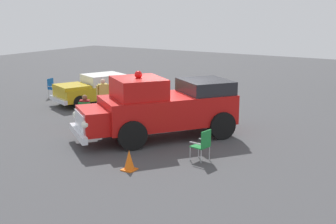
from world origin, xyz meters
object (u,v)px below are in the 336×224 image
at_px(spectator_standing, 103,94).
at_px(traffic_cone, 129,160).
at_px(lawn_chair_by_car, 203,143).
at_px(vintage_fire_truck, 162,107).
at_px(lawn_chair_spare, 52,86).
at_px(spectator_seated, 85,108).
at_px(lawn_chair_near_truck, 85,112).
at_px(classic_hot_rod, 98,89).

xyz_separation_m(spectator_standing, traffic_cone, (5.27, -5.10, -0.66)).
bearing_deg(lawn_chair_by_car, vintage_fire_truck, 148.75).
distance_m(lawn_chair_by_car, lawn_chair_spare, 12.90).
bearing_deg(lawn_chair_by_car, spectator_seated, 167.08).
relative_size(lawn_chair_near_truck, traffic_cone, 1.61).
height_order(vintage_fire_truck, traffic_cone, vintage_fire_truck).
bearing_deg(spectator_standing, lawn_chair_near_truck, -73.35).
relative_size(lawn_chair_near_truck, spectator_seated, 0.79).
height_order(lawn_chair_near_truck, traffic_cone, lawn_chair_near_truck).
xyz_separation_m(lawn_chair_spare, traffic_cone, (10.42, -6.93, -0.28)).
height_order(lawn_chair_near_truck, spectator_standing, spectator_standing).
xyz_separation_m(classic_hot_rod, lawn_chair_spare, (-3.14, -0.12, -0.16)).
height_order(lawn_chair_spare, spectator_standing, spectator_standing).
bearing_deg(vintage_fire_truck, lawn_chair_spare, 159.76).
bearing_deg(lawn_chair_spare, vintage_fire_truck, -20.24).
xyz_separation_m(classic_hot_rod, lawn_chair_near_truck, (2.56, -3.78, -0.16)).
xyz_separation_m(lawn_chair_by_car, traffic_cone, (-1.48, -1.94, -0.28)).
xyz_separation_m(lawn_chair_near_truck, spectator_seated, (-0.07, 0.11, 0.11)).
height_order(classic_hot_rod, spectator_seated, classic_hot_rod).
height_order(lawn_chair_spare, spectator_seated, spectator_seated).
bearing_deg(lawn_chair_by_car, spectator_standing, 154.92).
relative_size(lawn_chair_spare, spectator_standing, 0.61).
bearing_deg(vintage_fire_truck, traffic_cone, -73.14).
bearing_deg(spectator_seated, lawn_chair_by_car, -12.92).
bearing_deg(vintage_fire_truck, classic_hot_rod, 150.14).
relative_size(vintage_fire_truck, classic_hot_rod, 1.29).
bearing_deg(spectator_standing, traffic_cone, -44.07).
height_order(lawn_chair_near_truck, spectator_seated, spectator_seated).
relative_size(vintage_fire_truck, traffic_cone, 9.60).
xyz_separation_m(lawn_chair_by_car, spectator_standing, (-6.75, 3.16, 0.37)).
xyz_separation_m(vintage_fire_truck, spectator_standing, (-4.21, 1.62, -0.23)).
bearing_deg(classic_hot_rod, spectator_standing, -44.19).
bearing_deg(lawn_chair_by_car, lawn_chair_spare, 157.25).
relative_size(vintage_fire_truck, spectator_standing, 3.64).
distance_m(vintage_fire_truck, lawn_chair_near_truck, 3.72).
bearing_deg(lawn_chair_near_truck, lawn_chair_spare, 147.26).
distance_m(classic_hot_rod, spectator_standing, 2.81).
height_order(vintage_fire_truck, spectator_standing, vintage_fire_truck).
bearing_deg(lawn_chair_near_truck, lawn_chair_by_car, -12.08).
bearing_deg(classic_hot_rod, lawn_chair_by_car, -30.27).
xyz_separation_m(vintage_fire_truck, classic_hot_rod, (-6.22, 3.57, -0.45)).
bearing_deg(vintage_fire_truck, spectator_standing, 158.96).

